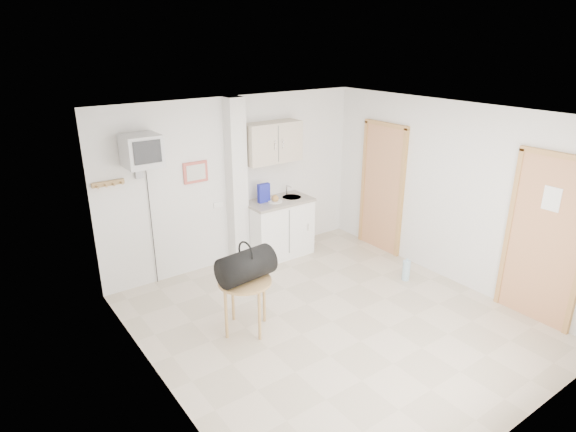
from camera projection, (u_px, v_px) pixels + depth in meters
ground at (332, 321)px, 5.89m from camera, size 4.50×4.50×0.00m
room_envelope at (347, 197)px, 5.55m from camera, size 4.24×4.54×2.55m
kitchenette at (277, 207)px, 7.45m from camera, size 1.03×0.58×2.10m
crt_television at (142, 152)px, 5.96m from camera, size 0.44×0.45×2.15m
round_table at (245, 287)px, 5.54m from camera, size 0.62×0.62×0.65m
duffel_bag at (246, 266)px, 5.46m from camera, size 0.68×0.43×0.48m
water_bottle at (406, 270)px, 6.85m from camera, size 0.11×0.11×0.33m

